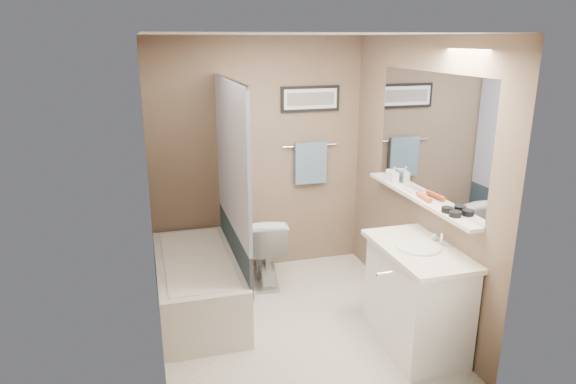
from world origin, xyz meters
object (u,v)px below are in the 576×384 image
object	(u,v)px
vanity	(416,299)
soap_bottle	(394,175)
bathtub	(198,285)
toilet	(265,248)
candle_bowl_far	(447,210)
glass_jar	(390,175)
hair_brush_front	(424,197)
candle_bowl_near	(455,214)

from	to	relation	value
vanity	soap_bottle	distance (m)	1.16
bathtub	toilet	bearing A→B (deg)	29.39
bathtub	soap_bottle	size ratio (longest dim) A/B	10.50
candle_bowl_far	soap_bottle	size ratio (longest dim) A/B	0.63
vanity	glass_jar	distance (m)	1.20
bathtub	vanity	size ratio (longest dim) A/B	1.67
toilet	candle_bowl_far	bearing A→B (deg)	134.26
hair_brush_front	glass_jar	size ratio (longest dim) A/B	2.20
bathtub	candle_bowl_far	size ratio (longest dim) A/B	16.67
vanity	toilet	bearing A→B (deg)	124.18
vanity	candle_bowl_near	xyz separation A→B (m)	(0.19, -0.13, 0.73)
vanity	glass_jar	size ratio (longest dim) A/B	9.00
hair_brush_front	toilet	bearing A→B (deg)	133.53
bathtub	glass_jar	xyz separation A→B (m)	(1.79, -0.12, 0.92)
vanity	candle_bowl_far	bearing A→B (deg)	-5.64
candle_bowl_far	glass_jar	world-z (taller)	glass_jar
toilet	soap_bottle	xyz separation A→B (m)	(1.07, -0.60, 0.83)
bathtub	toilet	xyz separation A→B (m)	(0.72, 0.40, 0.10)
hair_brush_front	vanity	bearing A→B (deg)	-120.87
bathtub	candle_bowl_near	distance (m)	2.30
candle_bowl_far	glass_jar	size ratio (longest dim) A/B	0.90
candle_bowl_far	hair_brush_front	bearing A→B (deg)	90.00
candle_bowl_far	soap_bottle	bearing A→B (deg)	90.00
toilet	glass_jar	xyz separation A→B (m)	(1.07, -0.52, 0.81)
bathtub	soap_bottle	xyz separation A→B (m)	(1.79, -0.20, 0.94)
vanity	hair_brush_front	bearing A→B (deg)	61.72
toilet	hair_brush_front	xyz separation A→B (m)	(1.07, -1.12, 0.78)
bathtub	candle_bowl_far	xyz separation A→B (m)	(1.79, -1.06, 0.89)
bathtub	candle_bowl_far	distance (m)	2.25
toilet	candle_bowl_far	xyz separation A→B (m)	(1.07, -1.46, 0.78)
bathtub	hair_brush_front	size ratio (longest dim) A/B	6.82
vanity	soap_bottle	xyz separation A→B (m)	(0.19, 0.83, 0.79)
vanity	glass_jar	world-z (taller)	glass_jar
toilet	candle_bowl_far	distance (m)	1.97
toilet	candle_bowl_near	distance (m)	2.04
candle_bowl_near	hair_brush_front	world-z (taller)	hair_brush_front
vanity	soap_bottle	world-z (taller)	soap_bottle
hair_brush_front	glass_jar	distance (m)	0.60
toilet	vanity	bearing A→B (deg)	129.69
vanity	candle_bowl_far	world-z (taller)	candle_bowl_far
hair_brush_front	glass_jar	bearing A→B (deg)	90.00
bathtub	hair_brush_front	xyz separation A→B (m)	(1.79, -0.72, 0.89)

